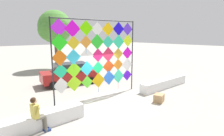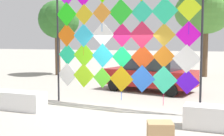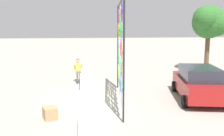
{
  "view_description": "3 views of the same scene",
  "coord_description": "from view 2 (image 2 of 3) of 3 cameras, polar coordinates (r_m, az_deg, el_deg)",
  "views": [
    {
      "loc": [
        -6.35,
        -7.62,
        3.68
      ],
      "look_at": [
        0.39,
        0.25,
        1.79
      ],
      "focal_mm": 29.36,
      "sensor_mm": 36.0,
      "label": 1
    },
    {
      "loc": [
        3.28,
        -8.65,
        2.31
      ],
      "look_at": [
        -0.23,
        0.45,
        1.42
      ],
      "focal_mm": 47.92,
      "sensor_mm": 36.0,
      "label": 2
    },
    {
      "loc": [
        11.4,
        -0.73,
        3.5
      ],
      "look_at": [
        -0.34,
        0.62,
        1.53
      ],
      "focal_mm": 41.31,
      "sensor_mm": 36.0,
      "label": 3
    }
  ],
  "objects": [
    {
      "name": "tree_far_right",
      "position": [
        19.96,
        17.2,
        11.02
      ],
      "size": [
        3.68,
        3.59,
        6.23
      ],
      "color": "brown",
      "rests_on": "ground"
    },
    {
      "name": "ground",
      "position": [
        9.53,
        0.29,
        -8.8
      ],
      "size": [
        120.0,
        120.0,
        0.0
      ],
      "primitive_type": "plane",
      "color": "#9E998E"
    },
    {
      "name": "parked_car",
      "position": [
        13.82,
        7.35,
        -1.08
      ],
      "size": [
        4.34,
        2.56,
        1.58
      ],
      "color": "maroon",
      "rests_on": "ground"
    },
    {
      "name": "cardboard_box_large",
      "position": [
        7.11,
        9.17,
        -11.89
      ],
      "size": [
        0.71,
        0.65,
        0.45
      ],
      "primitive_type": "cube",
      "rotation": [
        0.0,
        0.0,
        0.34
      ],
      "color": "tan",
      "rests_on": "ground"
    },
    {
      "name": "tree_palm_like",
      "position": [
        20.45,
        -9.92,
        9.16
      ],
      "size": [
        2.64,
        2.83,
        4.98
      ],
      "color": "brown",
      "rests_on": "ground"
    },
    {
      "name": "kite_display_rack",
      "position": [
        10.19,
        1.68,
        6.9
      ],
      "size": [
        5.36,
        0.59,
        4.54
      ],
      "color": "#232328",
      "rests_on": "ground"
    }
  ]
}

